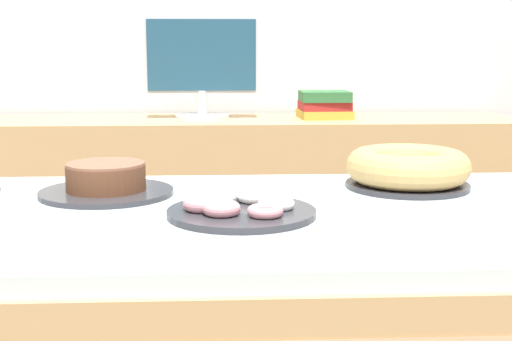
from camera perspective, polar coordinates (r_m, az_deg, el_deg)
dining_table at (r=1.51m, az=0.47°, el=-6.28°), size 1.89×0.86×0.72m
sideboard at (r=2.75m, az=-1.02°, el=-4.05°), size 2.06×0.44×0.79m
computer_monitor at (r=2.67m, az=-4.36°, el=8.20°), size 0.42×0.20×0.38m
book_stack at (r=2.70m, az=5.50°, el=5.25°), size 0.20×0.18×0.10m
cake_chocolate_round at (r=1.67m, az=-11.90°, el=-0.91°), size 0.31×0.31×0.08m
cake_golden_bundt at (r=1.75m, az=12.06°, el=0.15°), size 0.30×0.30×0.09m
pastry_platter at (r=1.44m, az=-1.35°, el=-3.07°), size 0.30×0.30×0.04m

